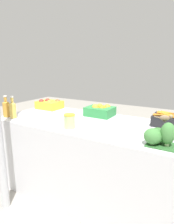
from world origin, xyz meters
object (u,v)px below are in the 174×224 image
Objects in this scene: carrot_crate at (169,120)px; broccoli_pile at (159,136)px; juice_bottle_golden at (13,109)px; juice_bottle_amber at (6,108)px; apple_crate at (50,104)px; pickle_jar at (70,121)px; orange_crate at (100,111)px; sparrow_bird at (165,118)px.

carrot_crate is 0.56m from broccoli_pile.
juice_bottle_golden is (-1.56, -0.03, 0.02)m from broccoli_pile.
juice_bottle_amber is 0.99× the size of juice_bottle_golden.
apple_crate is at bearing 76.96° from juice_bottle_amber.
broccoli_pile is (1.54, -0.56, 0.02)m from apple_crate.
pickle_jar is (0.86, 0.03, -0.03)m from juice_bottle_amber.
carrot_crate is at bearing 19.35° from juice_bottle_amber.
juice_bottle_golden reaches higher than orange_crate.
juice_bottle_amber is 0.11m from juice_bottle_golden.
carrot_crate is 1.66m from juice_bottle_golden.
broccoli_pile is (0.77, -0.56, 0.02)m from orange_crate.
pickle_jar is (0.73, -0.56, 0.01)m from apple_crate.
apple_crate is 2.35× the size of sparrow_bird.
apple_crate is 1.27× the size of broccoli_pile.
apple_crate is 1.25× the size of juice_bottle_golden.
sparrow_bird is at bearing -85.57° from carrot_crate.
apple_crate is at bearing 179.86° from carrot_crate.
juice_bottle_golden is at bearing -159.36° from carrot_crate.
juice_bottle_golden is at bearing -92.36° from apple_crate.
pickle_jar is at bearing -145.20° from carrot_crate.
orange_crate is 2.27× the size of pickle_jar.
apple_crate is at bearing 140.61° from sparrow_bird.
sparrow_bird is at bearing 1.40° from pickle_jar.
carrot_crate reaches higher than apple_crate.
carrot_crate is 1.26× the size of juice_bottle_amber.
juice_bottle_amber reaches higher than apple_crate.
pickle_jar is at bearing -37.49° from apple_crate.
juice_bottle_amber is (-1.66, -0.58, 0.04)m from carrot_crate.
carrot_crate reaches higher than pickle_jar.
apple_crate is 1.66m from sparrow_bird.
carrot_crate is 2.35× the size of sparrow_bird.
broccoli_pile is 0.14m from sparrow_bird.
juice_bottle_golden reaches higher than sparrow_bird.
apple_crate is 1.26× the size of juice_bottle_amber.
broccoli_pile is 1.68m from juice_bottle_amber.
carrot_crate is 2.27× the size of pickle_jar.
orange_crate is 0.96m from broccoli_pile.
carrot_crate is 1.76m from juice_bottle_amber.
carrot_crate is at bearing 20.64° from juice_bottle_golden.
sparrow_bird is at bearing 1.67° from juice_bottle_amber.
sparrow_bird reaches higher than carrot_crate.
broccoli_pile reaches higher than orange_crate.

